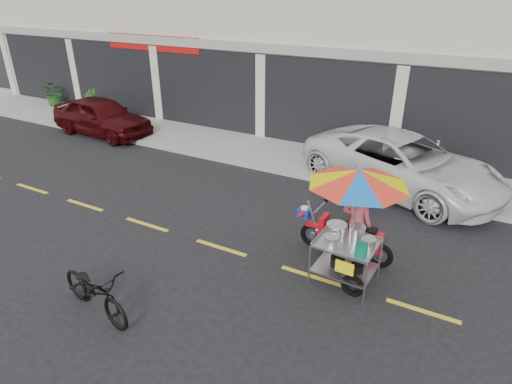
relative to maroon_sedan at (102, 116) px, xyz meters
The scene contains 9 objects.
ground 10.74m from the maroon_sedan, 23.67° to the right, with size 90.00×90.00×0.00m, color black.
sidewalk 9.91m from the maroon_sedan, ahead, with size 45.00×3.00×0.15m, color gray.
centerline 10.74m from the maroon_sedan, 23.67° to the right, with size 42.00×0.10×0.01m, color gold.
maroon_sedan is the anchor object (origin of this frame).
white_pickup 10.43m from the maroon_sedan, ahead, with size 2.43×5.26×1.46m, color silver.
plant_tall 4.75m from the maroon_sedan, 160.64° to the left, with size 1.00×0.87×1.11m, color #204718.
plant_short 2.24m from the maroon_sedan, 146.60° to the left, with size 0.60×0.60×1.06m, color #204718.
near_bicycle 9.90m from the maroon_sedan, 44.29° to the right, with size 0.60×1.72×0.90m, color black.
food_vendor_rig 11.07m from the maroon_sedan, 20.22° to the right, with size 2.23×1.86×2.25m.
Camera 1 is at (2.20, -6.21, 4.91)m, focal length 30.00 mm.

